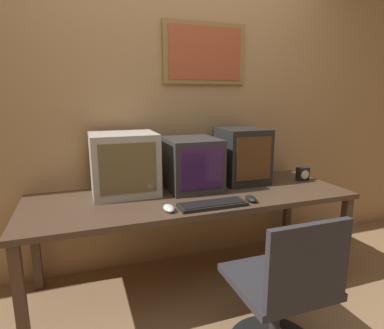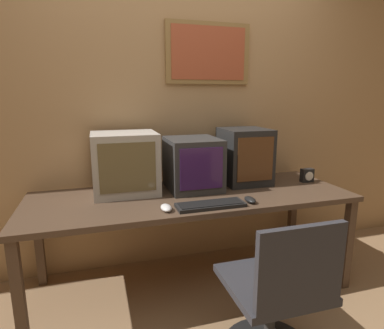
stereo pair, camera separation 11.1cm
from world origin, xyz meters
name	(u,v)px [view 2 (the right image)]	position (x,y,z in m)	size (l,w,h in m)	color
wall_back	(175,105)	(0.00, 1.31, 1.30)	(8.00, 0.08, 2.60)	tan
desk	(192,202)	(0.00, 0.84, 0.64)	(2.22, 0.78, 0.70)	#4C3828
monitor_left	(125,163)	(-0.43, 1.02, 0.92)	(0.44, 0.39, 0.43)	#B7B2A8
monitor_center	(193,164)	(0.05, 0.98, 0.89)	(0.37, 0.42, 0.37)	#333333
monitor_right	(244,156)	(0.48, 1.02, 0.92)	(0.35, 0.37, 0.43)	black
keyboard_main	(210,205)	(0.04, 0.56, 0.72)	(0.43, 0.15, 0.03)	black
mouse_near_keyboard	(250,200)	(0.31, 0.57, 0.72)	(0.06, 0.11, 0.04)	black
mouse_far_corner	(166,208)	(-0.24, 0.58, 0.72)	(0.06, 0.12, 0.04)	silver
desk_clock	(307,175)	(0.97, 0.89, 0.76)	(0.10, 0.06, 0.11)	black
office_chair	(277,302)	(0.21, 0.04, 0.36)	(0.50, 0.50, 0.83)	black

